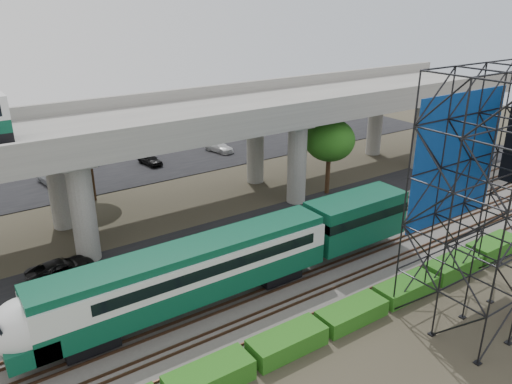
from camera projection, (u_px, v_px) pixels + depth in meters
ground at (295, 293)px, 33.55m from camera, size 140.00×140.00×0.00m
ballast_bed at (277, 279)px, 35.05m from camera, size 90.00×12.00×0.20m
service_road at (217, 235)px, 41.61m from camera, size 90.00×5.00×0.08m
parking_lot at (118, 163)px, 59.67m from camera, size 90.00×18.00×0.08m
harbor_water at (68, 126)px, 76.58m from camera, size 140.00×40.00×0.03m
rail_tracks at (278, 277)px, 34.99m from camera, size 90.00×9.52×0.16m
commuter_train at (221, 263)px, 31.65m from camera, size 29.30×3.06×4.30m
overpass at (167, 128)px, 42.09m from camera, size 80.00×12.00×12.40m
scaffold_tower at (497, 201)px, 29.09m from camera, size 9.36×6.36×15.00m
hedge_strip at (352, 313)px, 30.57m from camera, size 34.60×1.80×1.20m
trees at (132, 164)px, 41.49m from camera, size 40.94×16.94×7.69m
suv at (61, 269)px, 35.15m from camera, size 4.77×2.42×1.29m
parked_cars at (126, 158)px, 59.35m from camera, size 39.68×9.50×1.27m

